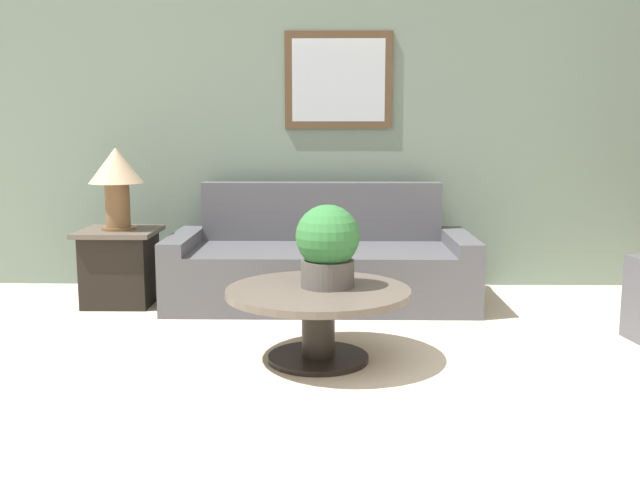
# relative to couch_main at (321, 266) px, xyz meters

# --- Properties ---
(ground_plane) EXTENTS (20.00, 20.00, 0.00)m
(ground_plane) POSITION_rel_couch_main_xyz_m (0.44, -2.68, -0.28)
(ground_plane) COLOR beige
(wall_back) EXTENTS (7.22, 0.09, 2.60)m
(wall_back) POSITION_rel_couch_main_xyz_m (0.44, 0.64, 1.03)
(wall_back) COLOR slate
(wall_back) RESTS_ON ground_plane
(couch_main) EXTENTS (2.26, 0.97, 0.89)m
(couch_main) POSITION_rel_couch_main_xyz_m (0.00, 0.00, 0.00)
(couch_main) COLOR #4C4C51
(couch_main) RESTS_ON ground_plane
(coffee_table) EXTENTS (1.05, 1.05, 0.42)m
(coffee_table) POSITION_rel_couch_main_xyz_m (0.00, -1.41, 0.03)
(coffee_table) COLOR black
(coffee_table) RESTS_ON ground_plane
(side_table) EXTENTS (0.57, 0.57, 0.57)m
(side_table) POSITION_rel_couch_main_xyz_m (-1.51, -0.08, 0.01)
(side_table) COLOR black
(side_table) RESTS_ON ground_plane
(table_lamp) EXTENTS (0.40, 0.40, 0.61)m
(table_lamp) POSITION_rel_couch_main_xyz_m (-1.51, -0.08, 0.70)
(table_lamp) COLOR brown
(table_lamp) RESTS_ON side_table
(potted_plant_on_table) EXTENTS (0.36, 0.36, 0.47)m
(potted_plant_on_table) POSITION_rel_couch_main_xyz_m (0.06, -1.35, 0.38)
(potted_plant_on_table) COLOR #4C4742
(potted_plant_on_table) RESTS_ON coffee_table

